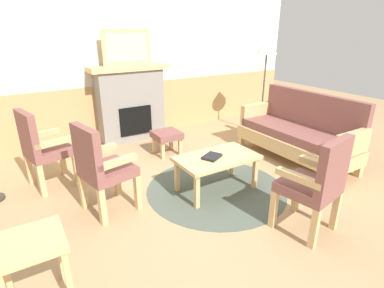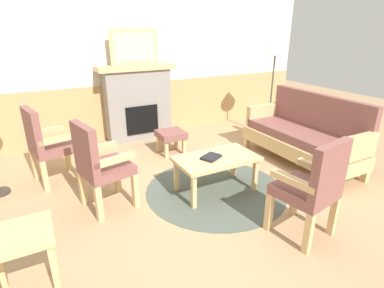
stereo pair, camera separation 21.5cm
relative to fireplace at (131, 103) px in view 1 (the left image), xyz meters
name	(u,v)px [view 1 (the left image)]	position (x,y,z in m)	size (l,w,h in m)	color
ground_plane	(208,197)	(0.00, -2.35, -0.65)	(14.00, 14.00, 0.00)	tan
wall_back	(123,62)	(0.00, 0.25, 0.66)	(7.20, 0.14, 2.70)	silver
fireplace	(131,103)	(0.00, 0.00, 0.00)	(1.30, 0.44, 1.28)	gray
framed_picture	(127,47)	(0.00, 0.00, 0.91)	(0.80, 0.04, 0.56)	tan
couch	(298,134)	(1.76, -2.13, -0.26)	(0.70, 1.80, 0.98)	tan
coffee_table	(217,161)	(0.19, -2.25, -0.27)	(0.96, 0.56, 0.44)	tan
round_rug	(216,189)	(0.19, -2.25, -0.65)	(1.70, 1.70, 0.01)	#4C564C
book_on_table	(212,157)	(0.11, -2.26, -0.20)	(0.22, 0.16, 0.03)	black
footstool	(167,136)	(0.20, -0.93, -0.37)	(0.40, 0.40, 0.36)	tan
armchair_near_fireplace	(101,165)	(-1.10, -2.00, -0.11)	(0.57, 0.57, 0.98)	tan
armchair_by_window_left	(42,146)	(-1.54, -1.08, -0.11)	(0.57, 0.57, 0.98)	tan
armchair_front_left	(317,182)	(0.48, -3.39, -0.11)	(0.56, 0.56, 0.98)	tan
side_table	(32,255)	(-1.84, -2.94, -0.22)	(0.44, 0.44, 0.55)	tan
floor_lamp_by_couch	(267,53)	(2.16, -0.95, 0.80)	(0.36, 0.36, 1.68)	#332D28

